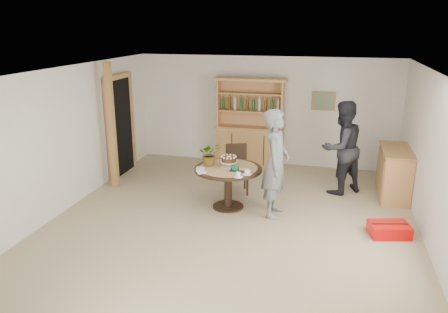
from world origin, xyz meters
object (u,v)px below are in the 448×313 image
hutch (250,137)px  red_suitcase (389,230)px  dining_table (228,176)px  sideboard (394,173)px  dining_chair (237,165)px  teen_boy (276,164)px  adult_person (342,148)px

hutch → red_suitcase: bearing=-47.0°
hutch → dining_table: (0.09, -2.54, -0.08)m
sideboard → red_suitcase: sideboard is taller
hutch → dining_chair: 1.72m
sideboard → red_suitcase: (-0.24, -1.76, -0.37)m
dining_chair → teen_boy: 1.33m
red_suitcase → dining_chair: bearing=141.0°
hutch → teen_boy: 2.81m
hutch → dining_table: size_ratio=1.70×
sideboard → dining_table: 3.23m
dining_chair → red_suitcase: (2.74, -1.29, -0.43)m
hutch → adult_person: bearing=-32.1°
teen_boy → hutch: bearing=22.3°
dining_table → teen_boy: size_ratio=0.64×
sideboard → dining_table: sideboard is taller
sideboard → dining_chair: dining_chair is taller
teen_boy → adult_person: 1.74m
adult_person → sideboard: bearing=141.4°
sideboard → red_suitcase: bearing=-97.8°
teen_boy → dining_table: bearing=86.0°
dining_table → red_suitcase: size_ratio=1.77×
sideboard → dining_chair: bearing=-171.0°
dining_table → dining_chair: size_ratio=1.27×
hutch → sideboard: size_ratio=1.62×
dining_table → dining_chair: dining_chair is taller
dining_table → adult_person: bearing=33.0°
sideboard → hutch: bearing=157.8°
sideboard → teen_boy: 2.56m
dining_table → teen_boy: 0.92m
teen_boy → red_suitcase: 2.07m
dining_chair → teen_boy: size_ratio=0.51×
hutch → sideboard: 3.29m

